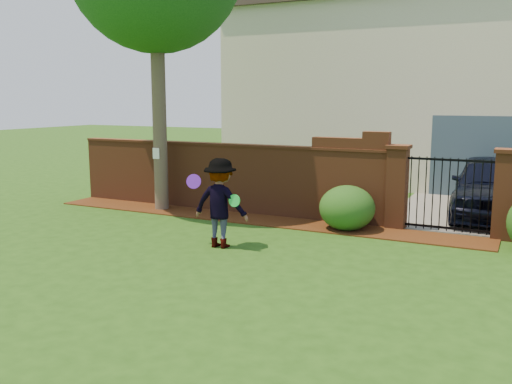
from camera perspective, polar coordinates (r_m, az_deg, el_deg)
The scene contains 14 objects.
ground at distance 10.18m, azimuth -4.40°, elevation -6.97°, with size 80.00×80.00×0.01m, color #224912.
mulch_bed at distance 13.45m, azimuth -0.59°, elevation -2.77°, with size 11.10×1.08×0.03m, color #3A1B0A.
brick_wall at distance 14.36m, azimuth -3.17°, elevation 1.69°, with size 8.70×0.31×2.16m.
pillar_left at distance 12.79m, azimuth 14.28°, elevation 0.57°, with size 0.50×0.50×1.88m.
pillar_right at distance 12.52m, azimuth 24.16°, elevation -0.16°, with size 0.50×0.50×1.88m.
iron_gate at distance 12.62m, azimuth 19.14°, elevation -0.25°, with size 1.78×0.03×1.60m.
driveway at distance 16.69m, azimuth 20.79°, elevation -1.02°, with size 3.20×8.00×0.01m, color slate.
house at distance 20.76m, azimuth 15.51°, elevation 9.96°, with size 12.40×6.40×6.30m.
car at distance 14.58m, azimuth 22.99°, elevation 0.42°, with size 1.80×4.48×1.53m, color black.
paper_notice at distance 14.50m, azimuth -10.22°, elevation 3.91°, with size 0.20×0.01×0.28m, color white.
shrub_left at distance 12.43m, azimuth 9.32°, elevation -1.63°, with size 1.23×1.23×1.01m, color #154815.
man at distance 10.82m, azimuth -3.78°, elevation -1.17°, with size 1.13×0.65×1.75m, color gray.
frisbee_purple at distance 10.71m, azimuth -6.41°, elevation 1.09°, with size 0.28×0.28×0.03m, color #7622D5.
frisbee_green at distance 10.52m, azimuth -2.23°, elevation -0.89°, with size 0.24×0.24×0.02m, color green.
Camera 1 is at (5.03, -8.37, 2.88)m, focal length 38.99 mm.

